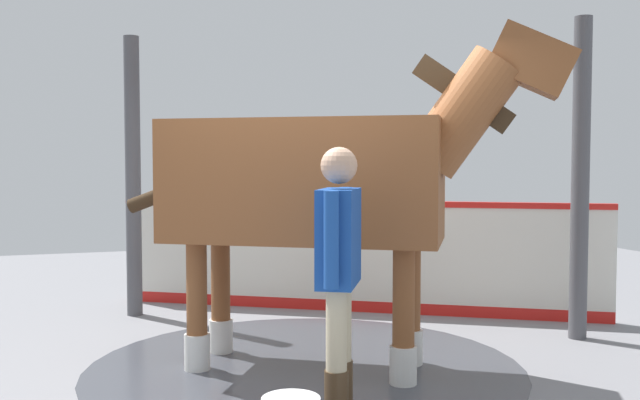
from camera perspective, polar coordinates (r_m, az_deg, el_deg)
The scene contains 7 objects.
ground_plane at distance 5.56m, azimuth -2.68°, elevation -13.89°, with size 16.00×16.00×0.02m, color gray.
wet_patch at distance 5.70m, azimuth -1.22°, elevation -13.34°, with size 3.43×3.43×0.00m, color #42444C.
barrier_wall at distance 7.62m, azimuth 2.69°, elevation -4.87°, with size 4.60×2.82×1.20m.
roof_post_near at distance 6.79m, azimuth 20.34°, elevation 1.59°, with size 0.16×0.16×2.92m, color #4C4C51.
roof_post_far at distance 7.61m, azimuth -14.90°, elevation 1.82°, with size 0.16×0.16×2.92m, color #4C4C51.
horse at distance 5.44m, azimuth 0.06°, elevation 1.43°, with size 3.11×2.10×2.62m.
handler at distance 4.40m, azimuth 1.54°, elevation -5.07°, with size 0.43×0.61×1.71m.
Camera 1 is at (1.42, 5.13, 1.61)m, focal length 39.51 mm.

